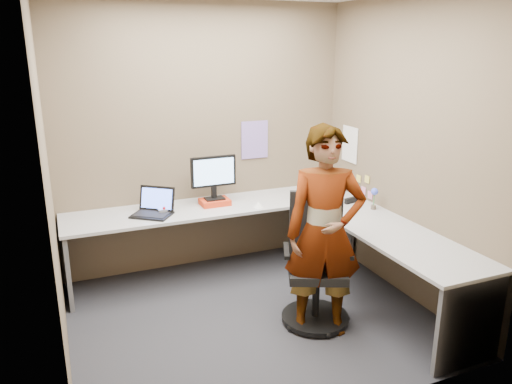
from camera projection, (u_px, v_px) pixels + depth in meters
name	position (u px, v px, depth m)	size (l,w,h in m)	color
ground	(253.00, 317.00, 4.33)	(3.00, 3.00, 0.00)	#232328
wall_back	(205.00, 139.00, 5.10)	(3.00, 3.00, 0.00)	brown
wall_right	(406.00, 151.00, 4.50)	(2.70, 2.70, 0.00)	brown
wall_left	(49.00, 185.00, 3.40)	(2.70, 2.70, 0.00)	brown
desk	(280.00, 232.00, 4.67)	(2.98, 2.58, 0.73)	#A5A5A5
paper_ream	(215.00, 202.00, 5.00)	(0.29, 0.21, 0.06)	red
monitor	(214.00, 174.00, 4.93)	(0.46, 0.14, 0.44)	black
laptop	(154.00, 208.00, 4.70)	(0.46, 0.44, 0.25)	black
trackball_mouse	(164.00, 210.00, 4.75)	(0.12, 0.08, 0.07)	#B7B7BC
origami	(258.00, 204.00, 4.92)	(0.10, 0.10, 0.06)	white
stapler	(351.00, 200.00, 5.05)	(0.15, 0.04, 0.06)	black
flower	(374.00, 195.00, 4.83)	(0.07, 0.07, 0.22)	brown
calendar_purple	(255.00, 140.00, 5.31)	(0.30, 0.01, 0.40)	#846BB7
calendar_white	(350.00, 144.00, 5.32)	(0.01, 0.28, 0.38)	white
sticky_note_a	(367.00, 179.00, 5.10)	(0.01, 0.07, 0.07)	#F2E059
sticky_note_b	(363.00, 190.00, 5.18)	(0.01, 0.07, 0.07)	pink
sticky_note_c	(370.00, 195.00, 5.08)	(0.01, 0.07, 0.07)	pink
sticky_note_d	(359.00, 179.00, 5.24)	(0.01, 0.07, 0.07)	#F2E059
office_chair	(316.00, 271.00, 4.20)	(0.63, 0.63, 1.08)	black
person	(325.00, 233.00, 3.91)	(0.62, 0.41, 1.71)	#999399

